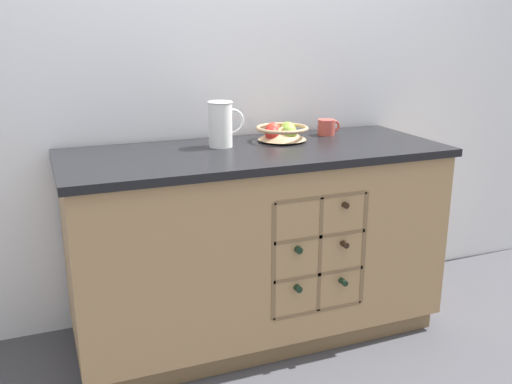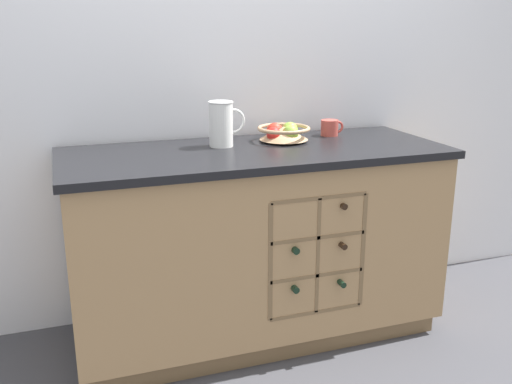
% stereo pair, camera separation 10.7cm
% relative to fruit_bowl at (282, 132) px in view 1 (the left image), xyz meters
% --- Properties ---
extents(ground_plane, '(14.00, 14.00, 0.00)m').
position_rel_fruit_bowl_xyz_m(ground_plane, '(-0.18, -0.13, -0.96)').
color(ground_plane, '#424247').
extents(back_wall, '(4.40, 0.06, 2.55)m').
position_rel_fruit_bowl_xyz_m(back_wall, '(-0.18, 0.26, 0.32)').
color(back_wall, white).
rests_on(back_wall, ground_plane).
extents(kitchen_island, '(1.73, 0.70, 0.91)m').
position_rel_fruit_bowl_xyz_m(kitchen_island, '(-0.18, -0.13, -0.49)').
color(kitchen_island, brown).
rests_on(kitchen_island, ground_plane).
extents(fruit_bowl, '(0.25, 0.25, 0.09)m').
position_rel_fruit_bowl_xyz_m(fruit_bowl, '(0.00, 0.00, 0.00)').
color(fruit_bowl, tan).
rests_on(fruit_bowl, kitchen_island).
extents(white_pitcher, '(0.17, 0.11, 0.21)m').
position_rel_fruit_bowl_xyz_m(white_pitcher, '(-0.31, -0.01, 0.06)').
color(white_pitcher, white).
rests_on(white_pitcher, kitchen_island).
extents(ceramic_mug, '(0.12, 0.09, 0.08)m').
position_rel_fruit_bowl_xyz_m(ceramic_mug, '(0.28, 0.06, -0.01)').
color(ceramic_mug, '#B7473D').
rests_on(ceramic_mug, kitchen_island).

